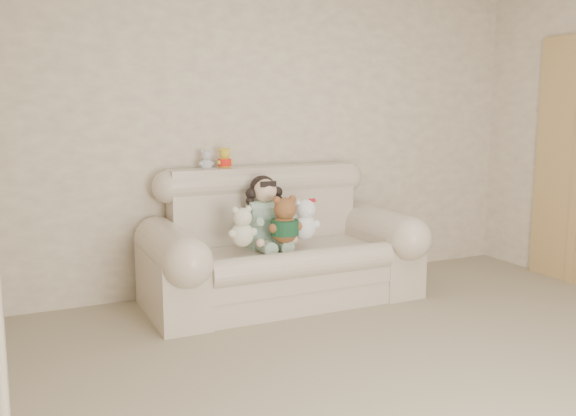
{
  "coord_description": "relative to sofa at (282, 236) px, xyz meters",
  "views": [
    {
      "loc": [
        -2.23,
        -2.28,
        1.5
      ],
      "look_at": [
        -0.27,
        1.9,
        0.75
      ],
      "focal_mm": 38.83,
      "sensor_mm": 36.0,
      "label": 1
    }
  ],
  "objects": [
    {
      "name": "floor",
      "position": [
        0.27,
        -2.0,
        -0.52
      ],
      "size": [
        5.0,
        5.0,
        0.0
      ],
      "primitive_type": "plane",
      "color": "gray",
      "rests_on": "ground"
    },
    {
      "name": "wall_back",
      "position": [
        0.27,
        0.5,
        0.78
      ],
      "size": [
        4.5,
        0.0,
        4.5
      ],
      "primitive_type": "plane",
      "rotation": [
        1.57,
        0.0,
        0.0
      ],
      "color": "beige",
      "rests_on": "ground"
    },
    {
      "name": "sofa",
      "position": [
        0.0,
        0.0,
        0.0
      ],
      "size": [
        2.1,
        0.95,
        1.03
      ],
      "primitive_type": null,
      "color": "beige",
      "rests_on": "floor"
    },
    {
      "name": "seated_child",
      "position": [
        -0.11,
        0.08,
        0.19
      ],
      "size": [
        0.35,
        0.42,
        0.57
      ],
      "primitive_type": null,
      "rotation": [
        0.0,
        0.0,
        0.01
      ],
      "color": "#32774C",
      "rests_on": "sofa"
    },
    {
      "name": "brown_teddy",
      "position": [
        -0.06,
        -0.16,
        0.19
      ],
      "size": [
        0.32,
        0.28,
        0.42
      ],
      "primitive_type": null,
      "rotation": [
        0.0,
        0.0,
        -0.3
      ],
      "color": "brown",
      "rests_on": "sofa"
    },
    {
      "name": "white_cat",
      "position": [
        0.14,
        -0.1,
        0.17
      ],
      "size": [
        0.28,
        0.24,
        0.38
      ],
      "primitive_type": null,
      "rotation": [
        0.0,
        0.0,
        0.25
      ],
      "color": "white",
      "rests_on": "sofa"
    },
    {
      "name": "cream_teddy",
      "position": [
        -0.38,
        -0.14,
        0.16
      ],
      "size": [
        0.25,
        0.22,
        0.35
      ],
      "primitive_type": null,
      "rotation": [
        0.0,
        0.0,
        -0.22
      ],
      "color": "white",
      "rests_on": "sofa"
    },
    {
      "name": "yellow_mini_bear",
      "position": [
        -0.33,
        0.36,
        0.6
      ],
      "size": [
        0.14,
        0.11,
        0.21
      ],
      "primitive_type": null,
      "rotation": [
        0.0,
        0.0,
        0.03
      ],
      "color": "yellow",
      "rests_on": "sofa"
    },
    {
      "name": "grey_mini_plush",
      "position": [
        -0.48,
        0.37,
        0.59
      ],
      "size": [
        0.15,
        0.13,
        0.19
      ],
      "primitive_type": null,
      "rotation": [
        0.0,
        0.0,
        -0.36
      ],
      "color": "silver",
      "rests_on": "sofa"
    }
  ]
}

